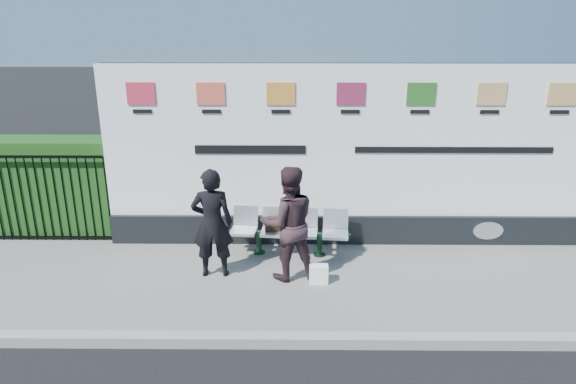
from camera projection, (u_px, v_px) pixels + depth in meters
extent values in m
cube|color=slate|center=(320.00, 281.00, 7.65)|extent=(14.00, 3.00, 0.12)
cube|color=gray|center=(326.00, 340.00, 6.23)|extent=(14.00, 0.18, 0.14)
cube|color=black|center=(345.00, 228.00, 8.83)|extent=(8.00, 0.30, 0.50)
cube|color=white|center=(348.00, 143.00, 8.35)|extent=(8.00, 0.14, 2.50)
cube|color=#1B4A16|center=(58.00, 186.00, 9.11)|extent=(2.35, 0.70, 1.70)
imported|color=black|center=(212.00, 223.00, 7.49)|extent=(0.63, 0.44, 1.66)
imported|color=#322025|center=(288.00, 223.00, 7.41)|extent=(0.95, 0.81, 1.71)
cube|color=black|center=(274.00, 224.00, 8.28)|extent=(0.31, 0.16, 0.23)
cube|color=white|center=(319.00, 274.00, 7.46)|extent=(0.27, 0.16, 0.27)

